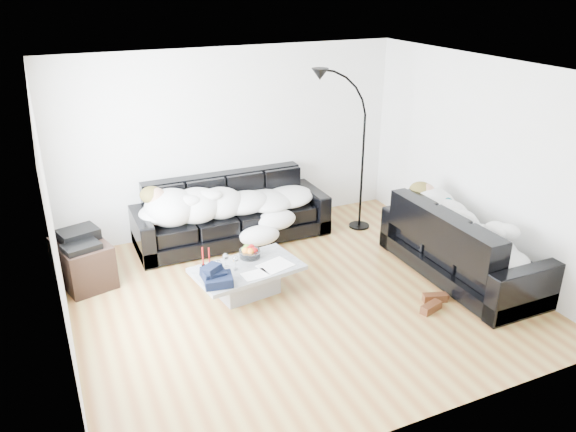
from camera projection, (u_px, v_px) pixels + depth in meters
name	position (u px, v px, depth m)	size (l,w,h in m)	color
ground	(298.00, 295.00, 6.60)	(5.00, 5.00, 0.00)	#965C2D
wall_back	(232.00, 141.00, 7.97)	(5.00, 0.02, 2.60)	silver
wall_left	(53.00, 232.00, 5.15)	(0.02, 4.50, 2.60)	silver
wall_right	(479.00, 163.00, 7.03)	(0.02, 4.50, 2.60)	silver
ceiling	(300.00, 70.00, 5.57)	(5.00, 5.00, 0.00)	white
sofa_back	(232.00, 210.00, 7.85)	(2.68, 0.93, 0.88)	black
sofa_right	(463.00, 243.00, 6.88)	(2.21, 0.95, 0.89)	black
sleeper_back	(232.00, 198.00, 7.72)	(2.27, 0.78, 0.45)	silver
sleeper_right	(465.00, 228.00, 6.80)	(1.89, 0.80, 0.46)	silver
teal_cushion	(427.00, 204.00, 7.32)	(0.36, 0.30, 0.20)	#0D555C
coffee_table	(248.00, 280.00, 6.57)	(1.23, 0.72, 0.36)	#939699
fruit_bowl	(250.00, 251.00, 6.69)	(0.25, 0.25, 0.15)	white
wine_glass_a	(226.00, 260.00, 6.47)	(0.07, 0.07, 0.17)	white
wine_glass_b	(219.00, 267.00, 6.33)	(0.07, 0.07, 0.17)	white
wine_glass_c	(236.00, 263.00, 6.41)	(0.07, 0.07, 0.18)	white
candle_left	(203.00, 257.00, 6.46)	(0.04, 0.04, 0.24)	maroon
candle_right	(209.00, 257.00, 6.50)	(0.04, 0.04, 0.22)	maroon
newspaper_a	(275.00, 265.00, 6.52)	(0.38, 0.29, 0.01)	silver
newspaper_b	(255.00, 274.00, 6.32)	(0.29, 0.21, 0.01)	silver
navy_jacket	(212.00, 271.00, 6.07)	(0.33, 0.27, 0.16)	black
shoes	(433.00, 302.00, 6.36)	(0.47, 0.34, 0.11)	#472311
av_cabinet	(83.00, 263.00, 6.78)	(0.54, 0.78, 0.54)	black
stereo	(79.00, 238.00, 6.65)	(0.44, 0.34, 0.13)	black
floor_lamp	(363.00, 160.00, 8.00)	(0.76, 0.30, 2.09)	black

